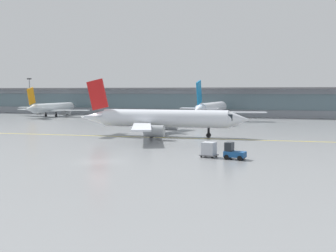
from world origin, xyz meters
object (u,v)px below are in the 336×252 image
object	(u,v)px
gate_airplane_0	(53,108)
cargo_dolly_lead	(209,149)
apron_light_mast_0	(30,94)
taxiing_regional_jet	(162,119)
gate_airplane_1	(212,109)
baggage_tug	(233,152)

from	to	relation	value
gate_airplane_0	cargo_dolly_lead	bearing A→B (deg)	-134.52
cargo_dolly_lead	apron_light_mast_0	world-z (taller)	apron_light_mast_0
apron_light_mast_0	taxiing_regional_jet	bearing A→B (deg)	-39.19
gate_airplane_1	baggage_tug	distance (m)	66.78
gate_airplane_0	apron_light_mast_0	bearing A→B (deg)	56.85
gate_airplane_1	cargo_dolly_lead	size ratio (longest dim) A/B	14.37
gate_airplane_0	baggage_tug	xyz separation A→B (m)	(69.49, -67.55, -2.00)
taxiing_regional_jet	cargo_dolly_lead	bearing A→B (deg)	-62.17
cargo_dolly_lead	baggage_tug	bearing A→B (deg)	-0.00
gate_airplane_0	apron_light_mast_0	world-z (taller)	apron_light_mast_0
baggage_tug	cargo_dolly_lead	size ratio (longest dim) A/B	1.19
cargo_dolly_lead	gate_airplane_1	bearing A→B (deg)	111.76
gate_airplane_0	baggage_tug	bearing A→B (deg)	-133.44
gate_airplane_0	cargo_dolly_lead	distance (m)	94.21
gate_airplane_0	apron_light_mast_0	distance (m)	21.65
gate_airplane_1	taxiing_regional_jet	bearing A→B (deg)	-178.12
gate_airplane_1	apron_light_mast_0	xyz separation A→B (m)	(-71.77, 14.42, 3.92)
taxiing_regional_jet	gate_airplane_1	bearing A→B (deg)	84.78
gate_airplane_0	cargo_dolly_lead	xyz separation A→B (m)	(66.29, -66.92, -1.84)
apron_light_mast_0	cargo_dolly_lead	bearing A→B (deg)	-43.19
taxiing_regional_jet	baggage_tug	size ratio (longest dim) A/B	11.64
gate_airplane_1	cargo_dolly_lead	xyz separation A→B (m)	(12.12, -64.33, -2.33)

